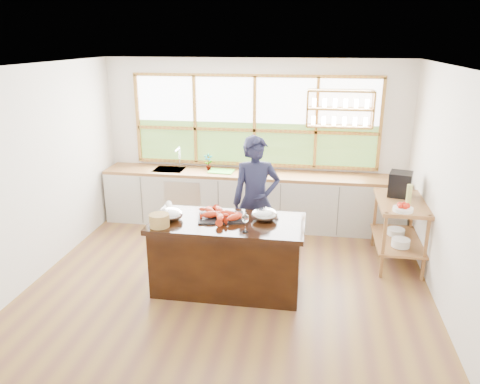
% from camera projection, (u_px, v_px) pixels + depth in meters
% --- Properties ---
extents(ground_plane, '(5.00, 5.00, 0.00)m').
position_uv_depth(ground_plane, '(231.00, 280.00, 6.09)').
color(ground_plane, olive).
extents(room_shell, '(5.02, 4.52, 2.71)m').
position_uv_depth(room_shell, '(239.00, 140.00, 6.01)').
color(room_shell, silver).
rests_on(room_shell, ground_plane).
extents(back_counter, '(4.90, 0.63, 0.90)m').
position_uv_depth(back_counter, '(250.00, 199.00, 7.76)').
color(back_counter, beige).
rests_on(back_counter, ground_plane).
extents(right_shelf_unit, '(0.62, 1.10, 0.90)m').
position_uv_depth(right_shelf_unit, '(399.00, 222.00, 6.39)').
color(right_shelf_unit, '#935A31').
rests_on(right_shelf_unit, ground_plane).
extents(island, '(1.85, 0.90, 0.90)m').
position_uv_depth(island, '(228.00, 255.00, 5.76)').
color(island, black).
rests_on(island, ground_plane).
extents(cook, '(0.74, 0.59, 1.79)m').
position_uv_depth(cook, '(256.00, 201.00, 6.33)').
color(cook, '#191B35').
rests_on(cook, ground_plane).
extents(potted_plant, '(0.17, 0.13, 0.28)m').
position_uv_depth(potted_plant, '(208.00, 162.00, 7.75)').
color(potted_plant, slate).
rests_on(potted_plant, back_counter).
extents(cutting_board, '(0.42, 0.33, 0.01)m').
position_uv_depth(cutting_board, '(221.00, 171.00, 7.70)').
color(cutting_board, '#51BF37').
rests_on(cutting_board, back_counter).
extents(espresso_machine, '(0.36, 0.38, 0.34)m').
position_uv_depth(espresso_machine, '(400.00, 184.00, 6.48)').
color(espresso_machine, black).
rests_on(espresso_machine, right_shelf_unit).
extents(wine_bottle, '(0.08, 0.08, 0.29)m').
position_uv_depth(wine_bottle, '(409.00, 195.00, 6.10)').
color(wine_bottle, '#B7BF5F').
rests_on(wine_bottle, right_shelf_unit).
extents(fruit_bowl, '(0.25, 0.25, 0.11)m').
position_uv_depth(fruit_bowl, '(403.00, 208.00, 5.93)').
color(fruit_bowl, white).
rests_on(fruit_bowl, right_shelf_unit).
extents(slate_board, '(0.62, 0.50, 0.02)m').
position_uv_depth(slate_board, '(221.00, 218.00, 5.70)').
color(slate_board, black).
rests_on(slate_board, island).
extents(lobster_pile, '(0.55, 0.48, 0.08)m').
position_uv_depth(lobster_pile, '(220.00, 214.00, 5.68)').
color(lobster_pile, red).
rests_on(lobster_pile, slate_board).
extents(mixing_bowl_left, '(0.31, 0.31, 0.15)m').
position_uv_depth(mixing_bowl_left, '(170.00, 214.00, 5.65)').
color(mixing_bowl_left, '#B1B3B8').
rests_on(mixing_bowl_left, island).
extents(mixing_bowl_right, '(0.32, 0.32, 0.15)m').
position_uv_depth(mixing_bowl_right, '(265.00, 214.00, 5.65)').
color(mixing_bowl_right, '#B1B3B8').
rests_on(mixing_bowl_right, island).
extents(wine_glass, '(0.08, 0.08, 0.22)m').
position_uv_depth(wine_glass, '(245.00, 219.00, 5.25)').
color(wine_glass, white).
rests_on(wine_glass, island).
extents(wicker_basket, '(0.24, 0.24, 0.15)m').
position_uv_depth(wicker_basket, '(159.00, 220.00, 5.44)').
color(wicker_basket, '#A28142').
rests_on(wicker_basket, island).
extents(parchment_roll, '(0.19, 0.31, 0.08)m').
position_uv_depth(parchment_roll, '(170.00, 207.00, 5.96)').
color(parchment_roll, silver).
rests_on(parchment_roll, island).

